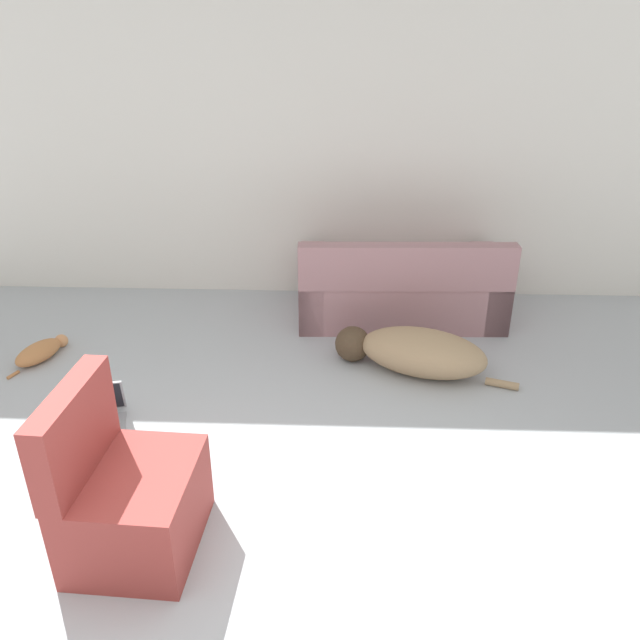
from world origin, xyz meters
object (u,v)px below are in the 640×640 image
at_px(couch, 400,290).
at_px(side_chair, 127,496).
at_px(dog, 414,352).
at_px(cat, 40,351).
at_px(laptop_open, 98,409).

xyz_separation_m(couch, side_chair, (-1.51, -2.62, 0.04)).
bearing_deg(dog, cat, 17.36).
bearing_deg(cat, couch, -52.84).
height_order(couch, laptop_open, couch).
bearing_deg(side_chair, dog, -38.80).
xyz_separation_m(laptop_open, side_chair, (0.55, -1.03, 0.22)).
distance_m(laptop_open, side_chair, 1.18).
xyz_separation_m(couch, dog, (0.04, -0.90, -0.10)).
xyz_separation_m(cat, laptop_open, (0.72, -0.77, 0.02)).
bearing_deg(cat, dog, -70.85).
bearing_deg(laptop_open, cat, 118.21).
height_order(dog, laptop_open, dog).
distance_m(dog, laptop_open, 2.21).
height_order(couch, side_chair, side_chair).
distance_m(cat, side_chair, 2.21).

